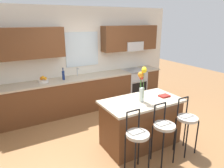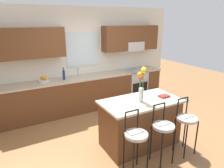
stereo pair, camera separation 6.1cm
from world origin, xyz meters
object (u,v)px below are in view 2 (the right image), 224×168
at_px(bar_stool_middle, 163,129).
at_px(bar_stool_far, 186,121).
at_px(kitchen_island, 140,122).
at_px(bottle_olive_oil, 64,75).
at_px(oven_range, 134,85).
at_px(bar_stool_near, 136,138).
at_px(cookbook, 164,96).
at_px(flower_vase, 141,82).
at_px(fruit_bowl_oranges, 44,80).

height_order(bar_stool_middle, bar_stool_far, same).
bearing_deg(kitchen_island, bottle_olive_oil, 111.93).
bearing_deg(oven_range, bar_stool_near, -124.62).
distance_m(bar_stool_far, bottle_olive_oil, 3.08).
bearing_deg(bar_stool_near, kitchen_island, 48.63).
distance_m(oven_range, cookbook, 2.33).
height_order(oven_range, bar_stool_far, bar_stool_far).
bearing_deg(oven_range, bar_stool_far, -105.76).
distance_m(bar_stool_middle, flower_vase, 0.88).
relative_size(oven_range, fruit_bowl_oranges, 3.83).
distance_m(oven_range, kitchen_island, 2.45).
relative_size(bar_stool_near, flower_vase, 1.61).
relative_size(flower_vase, cookbook, 3.24).
relative_size(bar_stool_near, bar_stool_middle, 1.00).
distance_m(oven_range, fruit_bowl_oranges, 2.70).
xyz_separation_m(oven_range, bar_stool_middle, (-1.31, -2.69, 0.18)).
xyz_separation_m(oven_range, flower_vase, (-1.35, -2.11, 0.83)).
bearing_deg(cookbook, fruit_bowl_oranges, 130.42).
xyz_separation_m(kitchen_island, bar_stool_far, (0.55, -0.62, 0.17)).
bearing_deg(bar_stool_middle, oven_range, 64.07).
distance_m(kitchen_island, bar_stool_far, 0.85).
distance_m(bar_stool_far, fruit_bowl_oranges, 3.33).
relative_size(flower_vase, fruit_bowl_oranges, 2.70).
relative_size(oven_range, cookbook, 4.60).
bearing_deg(bottle_olive_oil, kitchen_island, -68.07).
bearing_deg(bar_stool_near, flower_vase, 49.00).
height_order(bar_stool_far, bottle_olive_oil, bottle_olive_oil).
height_order(fruit_bowl_oranges, bottle_olive_oil, bottle_olive_oil).
distance_m(oven_range, flower_vase, 2.64).
height_order(oven_range, cookbook, cookbook).
bearing_deg(kitchen_island, bar_stool_far, -48.63).
bearing_deg(kitchen_island, bar_stool_near, -131.37).
height_order(kitchen_island, cookbook, cookbook).
distance_m(flower_vase, bottle_olive_oil, 2.29).
bearing_deg(cookbook, oven_range, 69.33).
height_order(bar_stool_middle, flower_vase, flower_vase).
bearing_deg(oven_range, kitchen_island, -122.34).
bearing_deg(kitchen_island, bar_stool_middle, -90.00).
relative_size(cookbook, bottle_olive_oil, 0.65).
bearing_deg(kitchen_island, flower_vase, -136.54).
distance_m(flower_vase, fruit_bowl_oranges, 2.52).
relative_size(oven_range, flower_vase, 1.42).
xyz_separation_m(kitchen_island, bottle_olive_oil, (-0.84, 2.09, 0.58)).
distance_m(bar_stool_near, bar_stool_middle, 0.55).
relative_size(flower_vase, bottle_olive_oil, 2.11).
bearing_deg(flower_vase, fruit_bowl_oranges, 121.29).
xyz_separation_m(fruit_bowl_oranges, bottle_olive_oil, (0.50, -0.00, 0.07)).
xyz_separation_m(bar_stool_near, flower_vase, (0.51, 0.59, 0.66)).
xyz_separation_m(bar_stool_near, bar_stool_middle, (0.55, 0.00, 0.00)).
relative_size(bar_stool_middle, cookbook, 5.21).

